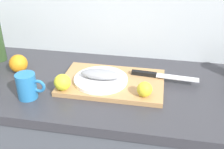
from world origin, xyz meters
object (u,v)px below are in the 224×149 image
at_px(fish_fillet, 101,74).
at_px(lemon_0, 145,89).
at_px(white_plate, 101,80).
at_px(coffee_mug_0, 27,86).
at_px(chef_knife, 156,75).
at_px(cutting_board, 112,83).

distance_m(fish_fillet, lemon_0, 0.21).
bearing_deg(white_plate, fish_fillet, 90.00).
bearing_deg(fish_fillet, coffee_mug_0, -150.51).
relative_size(white_plate, fish_fillet, 1.33).
distance_m(chef_knife, lemon_0, 0.17).
relative_size(cutting_board, lemon_0, 7.36).
height_order(chef_knife, coffee_mug_0, coffee_mug_0).
xyz_separation_m(cutting_board, white_plate, (-0.05, -0.01, 0.02)).
distance_m(white_plate, coffee_mug_0, 0.30).
bearing_deg(coffee_mug_0, fish_fillet, 29.49).
relative_size(fish_fillet, coffee_mug_0, 1.47).
bearing_deg(cutting_board, chef_knife, 20.73).
bearing_deg(fish_fillet, chef_knife, 19.57).
relative_size(cutting_board, white_plate, 1.91).
bearing_deg(chef_knife, white_plate, -155.85).
bearing_deg(white_plate, cutting_board, 14.83).
height_order(white_plate, fish_fillet, fish_fillet).
distance_m(cutting_board, coffee_mug_0, 0.35).
relative_size(lemon_0, coffee_mug_0, 0.51).
bearing_deg(fish_fillet, white_plate, -90.00).
bearing_deg(white_plate, coffee_mug_0, -150.51).
distance_m(fish_fillet, coffee_mug_0, 0.30).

